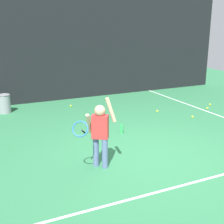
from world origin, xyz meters
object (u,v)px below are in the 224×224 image
object	(u,v)px
tennis_player	(99,131)
tennis_ball_3	(101,110)
tennis_ball_8	(157,111)
tennis_ball_4	(192,117)
tennis_ball_1	(207,108)
water_bottle	(122,129)
tennis_ball_0	(71,106)
tennis_ball_6	(210,105)
ball_hopper	(4,103)

from	to	relation	value
tennis_player	tennis_ball_3	size ratio (longest dim) A/B	20.46
tennis_player	tennis_ball_8	size ratio (longest dim) A/B	20.46
tennis_ball_4	tennis_ball_1	bearing A→B (deg)	27.60
water_bottle	tennis_ball_4	size ratio (longest dim) A/B	3.33
tennis_player	tennis_ball_0	xyz separation A→B (m)	(0.84, 4.38, -0.69)
tennis_ball_1	tennis_ball_3	size ratio (longest dim) A/B	1.00
tennis_ball_6	tennis_player	bearing A→B (deg)	-152.83
water_bottle	tennis_ball_4	world-z (taller)	water_bottle
ball_hopper	tennis_player	bearing A→B (deg)	-75.75
tennis_ball_3	tennis_ball_8	bearing A→B (deg)	-30.00
water_bottle	tennis_ball_4	xyz separation A→B (m)	(2.42, 0.27, -0.08)
tennis_ball_1	ball_hopper	bearing A→B (deg)	158.36
tennis_ball_6	tennis_ball_8	size ratio (longest dim) A/B	1.00
tennis_ball_3	tennis_ball_4	size ratio (longest dim) A/B	1.00
ball_hopper	tennis_ball_8	distance (m)	4.63
ball_hopper	water_bottle	size ratio (longest dim) A/B	2.55
ball_hopper	tennis_ball_4	distance (m)	5.58
tennis_ball_1	tennis_ball_3	xyz separation A→B (m)	(-3.11, 1.26, 0.00)
tennis_ball_0	tennis_ball_1	bearing A→B (deg)	-28.87
tennis_ball_1	tennis_ball_6	size ratio (longest dim) A/B	1.00
tennis_ball_3	tennis_ball_4	xyz separation A→B (m)	(2.09, -1.79, 0.00)
tennis_ball_3	tennis_ball_0	bearing A→B (deg)	129.59
tennis_ball_4	tennis_ball_6	xyz separation A→B (m)	(1.41, 0.84, 0.00)
tennis_player	tennis_ball_4	world-z (taller)	tennis_player
tennis_player	tennis_ball_0	size ratio (longest dim) A/B	20.46
tennis_ball_0	tennis_ball_6	bearing A→B (deg)	-23.14
tennis_ball_1	tennis_ball_6	distance (m)	0.50
tennis_ball_0	tennis_ball_3	world-z (taller)	same
tennis_ball_1	tennis_ball_4	distance (m)	1.16
ball_hopper	tennis_ball_6	size ratio (longest dim) A/B	8.52
tennis_player	tennis_ball_6	bearing A→B (deg)	60.38
tennis_ball_6	tennis_ball_8	world-z (taller)	same
tennis_ball_1	tennis_ball_8	bearing A→B (deg)	166.40
water_bottle	tennis_ball_8	bearing A→B (deg)	33.21
tennis_ball_8	tennis_ball_0	bearing A→B (deg)	142.11
water_bottle	tennis_ball_6	distance (m)	3.99
water_bottle	tennis_ball_8	distance (m)	2.19
water_bottle	tennis_ball_1	bearing A→B (deg)	13.20
tennis_ball_0	tennis_ball_4	bearing A→B (deg)	-43.42
water_bottle	tennis_ball_1	size ratio (longest dim) A/B	3.33
tennis_player	tennis_ball_6	xyz separation A→B (m)	(5.04, 2.59, -0.69)
tennis_ball_1	tennis_ball_8	distance (m)	1.66
tennis_ball_1	tennis_player	bearing A→B (deg)	-153.88
tennis_ball_4	ball_hopper	bearing A→B (deg)	149.32
tennis_ball_8	water_bottle	bearing A→B (deg)	-146.79
tennis_player	tennis_ball_3	world-z (taller)	tennis_player
tennis_player	water_bottle	distance (m)	2.00
ball_hopper	tennis_ball_6	distance (m)	6.53
water_bottle	tennis_ball_8	xyz separation A→B (m)	(1.83, 1.20, -0.08)
ball_hopper	tennis_ball_1	bearing A→B (deg)	-21.64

